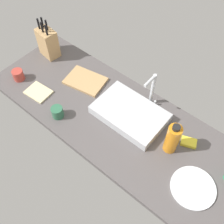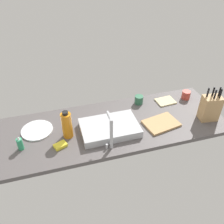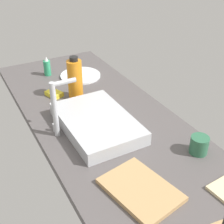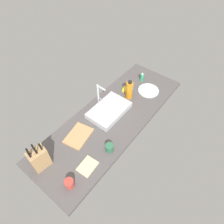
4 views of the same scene
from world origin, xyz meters
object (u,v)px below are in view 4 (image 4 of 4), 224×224
object	(u,v)px
dinner_plate	(148,90)
coffee_mug	(69,183)
ceramic_cup	(109,148)
dish_towel	(87,166)
faucet	(99,93)
water_bottle	(129,90)
dish_sponge	(125,89)
soap_bottle	(142,77)
sink_basin	(109,110)
knife_block	(39,158)
cutting_board	(79,136)

from	to	relation	value
dinner_plate	coffee_mug	bearing A→B (deg)	-176.35
dinner_plate	ceramic_cup	xyz separation A→B (cm)	(-90.14, -13.25, 3.16)
dish_towel	faucet	bearing A→B (deg)	32.79
water_bottle	dish_sponge	world-z (taller)	water_bottle
coffee_mug	ceramic_cup	bearing A→B (deg)	-5.92
dinner_plate	faucet	bearing A→B (deg)	147.68
soap_bottle	dish_towel	world-z (taller)	soap_bottle
sink_basin	knife_block	world-z (taller)	knife_block
sink_basin	ceramic_cup	world-z (taller)	ceramic_cup
cutting_board	coffee_mug	xyz separation A→B (cm)	(-37.92, -28.01, 2.90)
sink_basin	water_bottle	xyz separation A→B (cm)	(31.84, -3.21, 7.77)
cutting_board	dish_towel	bearing A→B (deg)	-122.03
dinner_plate	cutting_board	bearing A→B (deg)	168.69
dinner_plate	ceramic_cup	bearing A→B (deg)	-171.64
soap_bottle	dish_sponge	xyz separation A→B (cm)	(-27.30, 5.54, -3.98)
coffee_mug	dinner_plate	bearing A→B (deg)	3.65
cutting_board	water_bottle	bearing A→B (deg)	-5.38
dish_sponge	dish_towel	bearing A→B (deg)	-162.56
faucet	dish_sponge	world-z (taller)	faucet
dinner_plate	ceramic_cup	size ratio (longest dim) A/B	3.23
coffee_mug	ceramic_cup	xyz separation A→B (cm)	(44.81, -4.65, -0.04)
water_bottle	dish_towel	world-z (taller)	water_bottle
water_bottle	ceramic_cup	bearing A→B (deg)	-159.10
cutting_board	soap_bottle	xyz separation A→B (cm)	(108.53, -2.59, 4.28)
sink_basin	faucet	xyz separation A→B (cm)	(3.73, 16.65, 11.82)
knife_block	dinner_plate	size ratio (longest dim) A/B	1.21
soap_bottle	coffee_mug	bearing A→B (deg)	-170.15
cutting_board	sink_basin	bearing A→B (deg)	-5.10
ceramic_cup	cutting_board	bearing A→B (deg)	101.92
coffee_mug	knife_block	bearing A→B (deg)	94.00
cutting_board	dish_towel	xyz separation A→B (cm)	(-17.57, -28.09, -0.30)
coffee_mug	dish_sponge	xyz separation A→B (cm)	(119.15, 30.96, -2.60)
soap_bottle	ceramic_cup	distance (cm)	106.00
water_bottle	dinner_plate	size ratio (longest dim) A/B	0.95
faucet	dish_sponge	bearing A→B (deg)	-15.75
soap_bottle	dinner_plate	size ratio (longest dim) A/B	0.50
sink_basin	dinner_plate	xyz separation A→B (cm)	(54.75, -15.64, -2.43)
faucet	dish_sponge	size ratio (longest dim) A/B	2.88
faucet	dinner_plate	world-z (taller)	faucet
cutting_board	ceramic_cup	size ratio (longest dim) A/B	3.57
cutting_board	ceramic_cup	world-z (taller)	ceramic_cup
coffee_mug	ceramic_cup	size ratio (longest dim) A/B	1.02
water_bottle	ceramic_cup	distance (cm)	72.31
sink_basin	coffee_mug	xyz separation A→B (cm)	(-80.20, -24.24, 0.77)
knife_block	coffee_mug	distance (cm)	32.63
faucet	knife_block	distance (cm)	86.71
sink_basin	dish_sponge	world-z (taller)	sink_basin
faucet	cutting_board	distance (cm)	49.77
sink_basin	soap_bottle	distance (cm)	66.30
ceramic_cup	coffee_mug	bearing A→B (deg)	174.08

